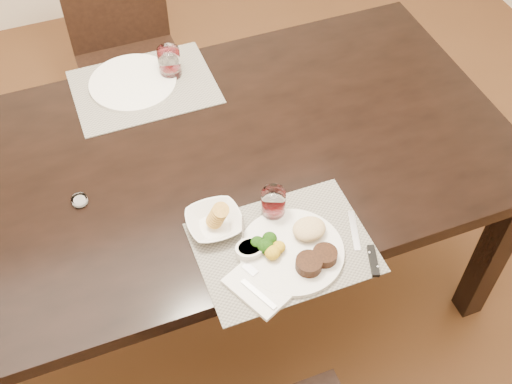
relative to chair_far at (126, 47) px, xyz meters
name	(u,v)px	position (x,y,z in m)	size (l,w,h in m)	color
ground_plane	(203,291)	(0.00, -0.93, -0.50)	(4.50, 4.50, 0.00)	#4E2F19
dining_table	(189,179)	(0.00, -0.93, 0.16)	(2.00, 1.00, 0.75)	black
chair_far	(126,47)	(0.00, 0.00, 0.00)	(0.42, 0.42, 0.90)	black
placemat_near	(284,247)	(0.15, -1.33, 0.25)	(0.46, 0.34, 0.00)	slate
placemat_far	(144,87)	(-0.04, -0.57, 0.25)	(0.46, 0.34, 0.00)	slate
dinner_plate	(297,249)	(0.17, -1.36, 0.27)	(0.28, 0.28, 0.05)	silver
napkin_fork	(256,289)	(0.03, -1.43, 0.26)	(0.15, 0.19, 0.02)	silver
steak_knife	(369,253)	(0.35, -1.43, 0.26)	(0.06, 0.22, 0.01)	silver
cracker_bowl	(214,222)	(0.00, -1.20, 0.27)	(0.15, 0.15, 0.07)	silver
sauce_ramekin	(250,250)	(0.06, -1.32, 0.27)	(0.08, 0.12, 0.06)	silver
wine_glass_near	(273,205)	(0.16, -1.22, 0.29)	(0.07, 0.07, 0.09)	silver
far_plate	(133,82)	(-0.07, -0.54, 0.26)	(0.29, 0.29, 0.01)	silver
wine_glass_far	(170,64)	(0.06, -0.54, 0.30)	(0.07, 0.07, 0.10)	silver
salt_cellar	(80,201)	(-0.33, -0.98, 0.26)	(0.04, 0.04, 0.02)	silver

